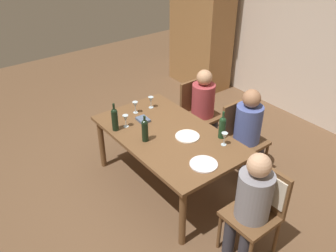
# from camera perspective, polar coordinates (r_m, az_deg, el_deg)

# --- Properties ---
(ground_plane) EXTENTS (10.00, 10.00, 0.00)m
(ground_plane) POSITION_cam_1_polar(r_m,az_deg,el_deg) (4.44, 0.00, -9.12)
(ground_plane) COLOR brown
(rear_room_partition) EXTENTS (6.40, 0.12, 2.70)m
(rear_room_partition) POSITION_cam_1_polar(r_m,az_deg,el_deg) (5.67, 22.88, 13.41)
(rear_room_partition) COLOR beige
(rear_room_partition) RESTS_ON ground_plane
(armoire_cabinet) EXTENTS (1.18, 0.62, 2.18)m
(armoire_cabinet) POSITION_cam_1_polar(r_m,az_deg,el_deg) (6.58, 5.31, 15.66)
(armoire_cabinet) COLOR olive
(armoire_cabinet) RESTS_ON ground_plane
(dining_table) EXTENTS (1.74, 1.02, 0.73)m
(dining_table) POSITION_cam_1_polar(r_m,az_deg,el_deg) (4.05, 0.00, -2.15)
(dining_table) COLOR brown
(dining_table) RESTS_ON ground_plane
(chair_far_right) EXTENTS (0.44, 0.44, 0.92)m
(chair_far_right) POSITION_cam_1_polar(r_m,az_deg,el_deg) (4.46, 11.53, -1.16)
(chair_far_right) COLOR brown
(chair_far_right) RESTS_ON ground_plane
(chair_far_left) EXTENTS (0.44, 0.44, 0.92)m
(chair_far_left) POSITION_cam_1_polar(r_m,az_deg,el_deg) (4.91, 4.82, 2.74)
(chair_far_left) COLOR brown
(chair_far_left) RESTS_ON ground_plane
(chair_right_end) EXTENTS (0.44, 0.46, 0.92)m
(chair_right_end) POSITION_cam_1_polar(r_m,az_deg,el_deg) (3.48, 14.64, -11.27)
(chair_right_end) COLOR brown
(chair_right_end) RESTS_ON ground_plane
(person_woman_host) EXTENTS (0.36, 0.32, 1.15)m
(person_woman_host) POSITION_cam_1_polar(r_m,az_deg,el_deg) (4.33, 12.82, -0.35)
(person_woman_host) COLOR #33333D
(person_woman_host) RESTS_ON ground_plane
(person_man_bearded) EXTENTS (0.35, 0.30, 1.13)m
(person_man_bearded) POSITION_cam_1_polar(r_m,az_deg,el_deg) (4.78, 5.79, 3.48)
(person_man_bearded) COLOR #33333D
(person_man_bearded) RESTS_ON ground_plane
(person_man_guest) EXTENTS (0.32, 0.37, 1.16)m
(person_man_guest) POSITION_cam_1_polar(r_m,az_deg,el_deg) (3.33, 13.14, -11.52)
(person_man_guest) COLOR #33333D
(person_man_guest) RESTS_ON ground_plane
(wine_bottle_tall_green) EXTENTS (0.07, 0.07, 0.30)m
(wine_bottle_tall_green) POSITION_cam_1_polar(r_m,az_deg,el_deg) (3.82, -3.69, -0.59)
(wine_bottle_tall_green) COLOR black
(wine_bottle_tall_green) RESTS_ON dining_table
(wine_bottle_dark_red) EXTENTS (0.07, 0.07, 0.34)m
(wine_bottle_dark_red) POSITION_cam_1_polar(r_m,az_deg,el_deg) (4.04, -8.47, 1.17)
(wine_bottle_dark_red) COLOR black
(wine_bottle_dark_red) RESTS_ON dining_table
(wine_bottle_short_olive) EXTENTS (0.08, 0.08, 0.32)m
(wine_bottle_short_olive) POSITION_cam_1_polar(r_m,az_deg,el_deg) (3.91, 8.63, -0.09)
(wine_bottle_short_olive) COLOR #19381E
(wine_bottle_short_olive) RESTS_ON dining_table
(wine_glass_near_left) EXTENTS (0.07, 0.07, 0.15)m
(wine_glass_near_left) POSITION_cam_1_polar(r_m,az_deg,el_deg) (3.81, 8.97, -1.64)
(wine_glass_near_left) COLOR silver
(wine_glass_near_left) RESTS_ON dining_table
(wine_glass_centre) EXTENTS (0.07, 0.07, 0.15)m
(wine_glass_centre) POSITION_cam_1_polar(r_m,az_deg,el_deg) (4.48, -2.74, 4.15)
(wine_glass_centre) COLOR silver
(wine_glass_centre) RESTS_ON dining_table
(wine_glass_near_right) EXTENTS (0.07, 0.07, 0.15)m
(wine_glass_near_right) POSITION_cam_1_polar(r_m,az_deg,el_deg) (4.11, -6.76, 1.19)
(wine_glass_near_right) COLOR silver
(wine_glass_near_right) RESTS_ON dining_table
(wine_glass_far) EXTENTS (0.07, 0.07, 0.15)m
(wine_glass_far) POSITION_cam_1_polar(r_m,az_deg,el_deg) (4.38, -5.24, 3.34)
(wine_glass_far) COLOR silver
(wine_glass_far) RESTS_ON dining_table
(dinner_plate_host) EXTENTS (0.27, 0.27, 0.01)m
(dinner_plate_host) POSITION_cam_1_polar(r_m,az_deg,el_deg) (3.95, 3.10, -1.65)
(dinner_plate_host) COLOR white
(dinner_plate_host) RESTS_ON dining_table
(dinner_plate_guest_left) EXTENTS (0.28, 0.28, 0.01)m
(dinner_plate_guest_left) POSITION_cam_1_polar(r_m,az_deg,el_deg) (3.56, 5.69, -6.05)
(dinner_plate_guest_left) COLOR white
(dinner_plate_guest_left) RESTS_ON dining_table
(folded_napkin) EXTENTS (0.17, 0.13, 0.03)m
(folded_napkin) POSITION_cam_1_polar(r_m,az_deg,el_deg) (4.25, -3.99, 1.04)
(folded_napkin) COLOR #4C5B75
(folded_napkin) RESTS_ON dining_table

